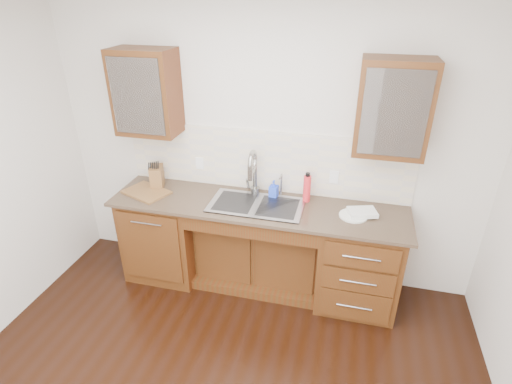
% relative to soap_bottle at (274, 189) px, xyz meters
% --- Properties ---
extents(wall_back, '(4.00, 0.10, 2.70)m').
position_rel_soap_bottle_xyz_m(wall_back, '(-0.12, 0.19, 0.36)').
color(wall_back, silver).
rests_on(wall_back, ground).
extents(base_cabinet_left, '(0.70, 0.62, 0.88)m').
position_rel_soap_bottle_xyz_m(base_cabinet_left, '(-1.07, -0.17, -0.55)').
color(base_cabinet_left, '#593014').
rests_on(base_cabinet_left, ground).
extents(base_cabinet_center, '(1.20, 0.44, 0.70)m').
position_rel_soap_bottle_xyz_m(base_cabinet_center, '(-0.12, -0.08, -0.64)').
color(base_cabinet_center, '#593014').
rests_on(base_cabinet_center, ground).
extents(base_cabinet_right, '(0.70, 0.62, 0.88)m').
position_rel_soap_bottle_xyz_m(base_cabinet_right, '(0.83, -0.17, -0.55)').
color(base_cabinet_right, '#593014').
rests_on(base_cabinet_right, ground).
extents(countertop, '(2.70, 0.65, 0.03)m').
position_rel_soap_bottle_xyz_m(countertop, '(-0.12, -0.18, -0.10)').
color(countertop, '#84705B').
rests_on(countertop, base_cabinet_left).
extents(backsplash, '(2.70, 0.02, 0.59)m').
position_rel_soap_bottle_xyz_m(backsplash, '(-0.12, 0.13, 0.21)').
color(backsplash, beige).
rests_on(backsplash, wall_back).
extents(sink, '(0.84, 0.46, 0.19)m').
position_rel_soap_bottle_xyz_m(sink, '(-0.12, -0.20, -0.17)').
color(sink, '#9E9EA5').
rests_on(sink, countertop).
extents(faucet, '(0.04, 0.04, 0.40)m').
position_rel_soap_bottle_xyz_m(faucet, '(-0.19, 0.03, 0.12)').
color(faucet, '#999993').
rests_on(faucet, countertop).
extents(filter_tap, '(0.02, 0.02, 0.24)m').
position_rel_soap_bottle_xyz_m(filter_tap, '(0.06, 0.04, 0.04)').
color(filter_tap, '#999993').
rests_on(filter_tap, countertop).
extents(upper_cabinet_left, '(0.55, 0.34, 0.75)m').
position_rel_soap_bottle_xyz_m(upper_cabinet_left, '(-1.17, -0.03, 0.83)').
color(upper_cabinet_left, '#593014').
rests_on(upper_cabinet_left, wall_back).
extents(upper_cabinet_right, '(0.55, 0.34, 0.75)m').
position_rel_soap_bottle_xyz_m(upper_cabinet_right, '(0.93, -0.03, 0.83)').
color(upper_cabinet_right, '#593014').
rests_on(upper_cabinet_right, wall_back).
extents(outlet_left, '(0.08, 0.01, 0.12)m').
position_rel_soap_bottle_xyz_m(outlet_left, '(-0.77, 0.12, 0.13)').
color(outlet_left, white).
rests_on(outlet_left, backsplash).
extents(outlet_right, '(0.08, 0.01, 0.12)m').
position_rel_soap_bottle_xyz_m(outlet_right, '(0.53, 0.12, 0.13)').
color(outlet_right, white).
rests_on(outlet_right, backsplash).
extents(soap_bottle, '(0.09, 0.09, 0.17)m').
position_rel_soap_bottle_xyz_m(soap_bottle, '(0.00, 0.00, 0.00)').
color(soap_bottle, blue).
rests_on(soap_bottle, countertop).
extents(water_bottle, '(0.09, 0.09, 0.25)m').
position_rel_soap_bottle_xyz_m(water_bottle, '(0.31, -0.00, 0.04)').
color(water_bottle, red).
rests_on(water_bottle, countertop).
extents(plate, '(0.27, 0.27, 0.01)m').
position_rel_soap_bottle_xyz_m(plate, '(0.74, -0.18, -0.08)').
color(plate, silver).
rests_on(plate, countertop).
extents(dish_towel, '(0.27, 0.23, 0.04)m').
position_rel_soap_bottle_xyz_m(dish_towel, '(0.81, -0.15, -0.05)').
color(dish_towel, white).
rests_on(dish_towel, plate).
extents(knife_block, '(0.17, 0.21, 0.21)m').
position_rel_soap_bottle_xyz_m(knife_block, '(-1.15, -0.05, 0.02)').
color(knife_block, '#916C47').
rests_on(knife_block, countertop).
extents(cutting_board, '(0.49, 0.42, 0.02)m').
position_rel_soap_bottle_xyz_m(cutting_board, '(-1.19, -0.22, -0.07)').
color(cutting_board, olive).
rests_on(cutting_board, countertop).
extents(cup_left_a, '(0.14, 0.14, 0.09)m').
position_rel_soap_bottle_xyz_m(cup_left_a, '(-1.24, -0.03, 0.78)').
color(cup_left_a, white).
rests_on(cup_left_a, upper_cabinet_left).
extents(cup_left_b, '(0.11, 0.11, 0.08)m').
position_rel_soap_bottle_xyz_m(cup_left_b, '(-1.07, -0.03, 0.77)').
color(cup_left_b, white).
rests_on(cup_left_b, upper_cabinet_left).
extents(cup_right_a, '(0.13, 0.13, 0.10)m').
position_rel_soap_bottle_xyz_m(cup_right_a, '(0.81, -0.03, 0.78)').
color(cup_right_a, white).
rests_on(cup_right_a, upper_cabinet_right).
extents(cup_right_b, '(0.13, 0.13, 0.09)m').
position_rel_soap_bottle_xyz_m(cup_right_b, '(1.09, -0.03, 0.78)').
color(cup_right_b, white).
rests_on(cup_right_b, upper_cabinet_right).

